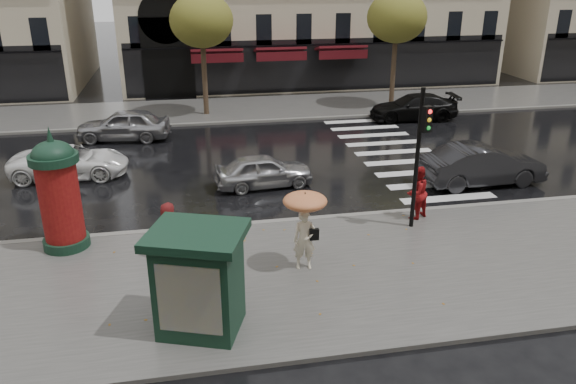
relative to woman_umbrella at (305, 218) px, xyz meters
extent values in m
plane|color=black|center=(0.31, 0.17, -1.62)|extent=(160.00, 160.00, 0.00)
cube|color=#474744|center=(0.31, -0.33, -1.56)|extent=(90.00, 7.00, 0.12)
cube|color=#474744|center=(0.31, 19.17, -1.56)|extent=(90.00, 6.00, 0.12)
cube|color=slate|center=(0.31, 3.17, -1.55)|extent=(90.00, 0.25, 0.14)
cube|color=slate|center=(0.31, 16.17, -1.55)|extent=(90.00, 0.25, 0.14)
cube|color=silver|center=(6.31, 9.77, -1.61)|extent=(3.60, 11.75, 0.01)
cylinder|color=#38281C|center=(-1.69, 18.17, 0.98)|extent=(0.28, 0.28, 5.20)
ellipsoid|color=#596921|center=(-1.69, 18.17, 3.58)|extent=(3.40, 3.40, 2.89)
cylinder|color=#38281C|center=(9.31, 18.17, 0.98)|extent=(0.28, 0.28, 5.20)
ellipsoid|color=#596921|center=(9.31, 18.17, 3.58)|extent=(3.40, 3.40, 2.89)
imported|color=beige|center=(0.00, 0.00, -0.65)|extent=(0.66, 0.46, 1.70)
cylinder|color=black|center=(0.00, 0.00, -0.08)|extent=(0.02, 0.02, 1.08)
ellipsoid|color=red|center=(0.00, 0.00, 0.49)|extent=(1.18, 1.18, 0.41)
cone|color=black|center=(0.00, 0.00, 0.73)|extent=(0.04, 0.04, 0.09)
cube|color=black|center=(0.25, -0.07, -0.48)|extent=(0.25, 0.11, 0.32)
imported|color=maroon|center=(4.31, 2.57, -0.61)|extent=(1.08, 1.01, 1.78)
imported|color=#561111|center=(-3.62, 1.25, -0.66)|extent=(0.91, 0.69, 1.68)
cylinder|color=#123021|center=(-6.66, 2.57, -1.36)|extent=(1.33, 1.33, 0.28)
cylinder|color=maroon|center=(-6.66, 2.57, -0.03)|extent=(1.14, 1.14, 2.37)
cylinder|color=#123021|center=(-6.66, 2.57, 1.25)|extent=(1.36, 1.36, 0.24)
ellipsoid|color=#123021|center=(-6.66, 2.57, 1.34)|extent=(1.17, 1.17, 0.82)
cone|color=#123021|center=(-6.66, 2.57, 1.96)|extent=(0.19, 0.19, 0.43)
cylinder|color=black|center=(3.94, 1.97, 0.73)|extent=(0.13, 0.13, 4.46)
cube|color=black|center=(4.02, 1.74, 2.07)|extent=(0.33, 0.28, 0.78)
cube|color=#123021|center=(-2.91, -2.28, -0.37)|extent=(2.10, 1.91, 2.27)
cube|color=#123021|center=(-2.91, -2.28, 0.87)|extent=(2.52, 2.33, 0.19)
imported|color=#ADAEB2|center=(-0.14, 6.64, -0.98)|extent=(3.86, 1.86, 1.27)
imported|color=black|center=(8.16, 5.32, -0.84)|extent=(4.78, 1.81, 1.56)
imported|color=white|center=(-7.58, 9.15, -0.99)|extent=(4.60, 2.26, 1.26)
imported|color=black|center=(9.46, 15.17, -0.92)|extent=(4.91, 2.31, 1.39)
imported|color=#97979C|center=(-5.87, 14.07, -0.87)|extent=(4.61, 2.34, 1.51)
camera|label=1|loc=(-3.00, -13.29, 6.22)|focal=35.00mm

